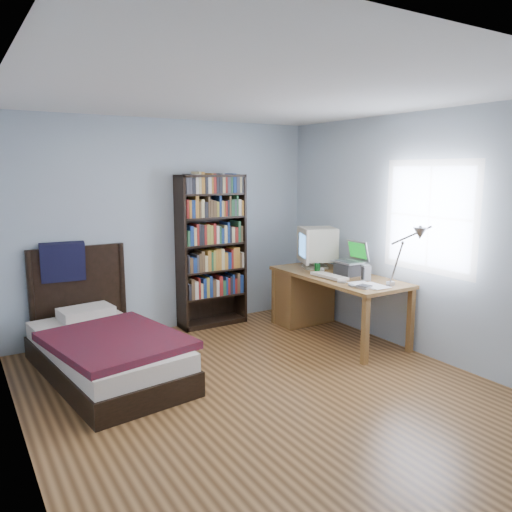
# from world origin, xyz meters

# --- Properties ---
(room) EXTENTS (4.20, 4.24, 2.50)m
(room) POSITION_xyz_m (0.03, -0.00, 1.25)
(room) COLOR #533218
(room) RESTS_ON ground
(desk) EXTENTS (0.75, 1.70, 0.73)m
(desk) POSITION_xyz_m (1.50, 1.24, 0.42)
(desk) COLOR brown
(desk) RESTS_ON floor
(crt_monitor) EXTENTS (0.58, 0.53, 0.50)m
(crt_monitor) POSITION_xyz_m (1.55, 1.23, 1.01)
(crt_monitor) COLOR #BDB69D
(crt_monitor) RESTS_ON desk
(laptop) EXTENTS (0.31, 0.32, 0.39)m
(laptop) POSITION_xyz_m (1.61, 0.70, 0.84)
(laptop) COLOR #2D2D30
(laptop) RESTS_ON desk
(desk_lamp) EXTENTS (0.26, 0.57, 0.67)m
(desk_lamp) POSITION_xyz_m (1.48, -0.34, 1.27)
(desk_lamp) COLOR #99999E
(desk_lamp) RESTS_ON desk
(keyboard) EXTENTS (0.20, 0.46, 0.04)m
(keyboard) POSITION_xyz_m (1.34, 0.71, 0.75)
(keyboard) COLOR beige
(keyboard) RESTS_ON desk
(speaker) EXTENTS (0.11, 0.11, 0.17)m
(speaker) POSITION_xyz_m (1.58, 0.39, 0.81)
(speaker) COLOR gray
(speaker) RESTS_ON desk
(soda_can) EXTENTS (0.07, 0.07, 0.12)m
(soda_can) POSITION_xyz_m (1.38, 0.98, 0.79)
(soda_can) COLOR #083B15
(soda_can) RESTS_ON desk
(mouse) EXTENTS (0.07, 0.12, 0.04)m
(mouse) POSITION_xyz_m (1.48, 1.04, 0.75)
(mouse) COLOR silver
(mouse) RESTS_ON desk
(phone_silver) EXTENTS (0.09, 0.10, 0.02)m
(phone_silver) POSITION_xyz_m (1.28, 0.43, 0.74)
(phone_silver) COLOR #B0B1B5
(phone_silver) RESTS_ON desk
(phone_grey) EXTENTS (0.07, 0.10, 0.02)m
(phone_grey) POSITION_xyz_m (1.25, 0.25, 0.74)
(phone_grey) COLOR gray
(phone_grey) RESTS_ON desk
(external_drive) EXTENTS (0.15, 0.15, 0.03)m
(external_drive) POSITION_xyz_m (1.31, 0.13, 0.74)
(external_drive) COLOR gray
(external_drive) RESTS_ON desk
(bookshelf) EXTENTS (0.84, 0.30, 1.86)m
(bookshelf) POSITION_xyz_m (0.49, 1.94, 0.93)
(bookshelf) COLOR black
(bookshelf) RESTS_ON floor
(bed) EXTENTS (1.24, 2.10, 1.16)m
(bed) POSITION_xyz_m (-1.08, 1.14, 0.26)
(bed) COLOR black
(bed) RESTS_ON floor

